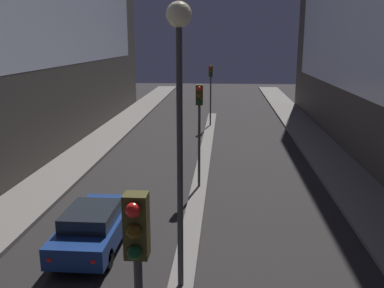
# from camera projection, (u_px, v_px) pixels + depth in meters

# --- Properties ---
(median_strip) EXTENTS (0.73, 35.94, 0.15)m
(median_strip) POSITION_uv_depth(u_px,v_px,m) (202.00, 172.00, 22.49)
(median_strip) COLOR #66605B
(median_strip) RESTS_ON ground
(traffic_light_near) EXTENTS (0.32, 0.42, 4.75)m
(traffic_light_near) POSITION_uv_depth(u_px,v_px,m) (138.00, 282.00, 5.87)
(traffic_light_near) COLOR #383838
(traffic_light_near) RESTS_ON median_strip
(traffic_light_mid) EXTENTS (0.32, 0.42, 4.75)m
(traffic_light_mid) POSITION_uv_depth(u_px,v_px,m) (199.00, 113.00, 19.28)
(traffic_light_mid) COLOR #383838
(traffic_light_mid) RESTS_ON median_strip
(traffic_light_far) EXTENTS (0.32, 0.42, 4.75)m
(traffic_light_far) POSITION_uv_depth(u_px,v_px,m) (211.00, 82.00, 33.56)
(traffic_light_far) COLOR #383838
(traffic_light_far) RESTS_ON median_strip
(street_lamp) EXTENTS (0.63, 0.63, 7.62)m
(street_lamp) POSITION_uv_depth(u_px,v_px,m) (179.00, 81.00, 10.67)
(street_lamp) COLOR #383838
(street_lamp) RESTS_ON median_strip
(car_left_lane) EXTENTS (1.84, 4.61, 1.49)m
(car_left_lane) POSITION_uv_depth(u_px,v_px,m) (94.00, 226.00, 14.37)
(car_left_lane) COLOR navy
(car_left_lane) RESTS_ON ground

